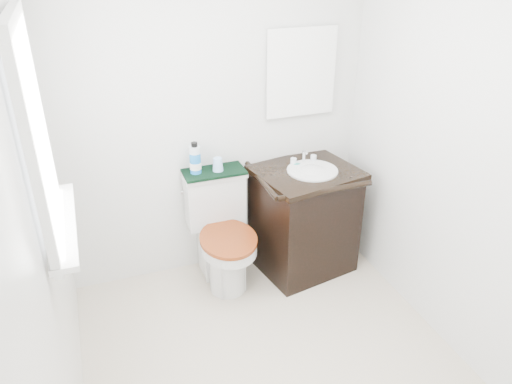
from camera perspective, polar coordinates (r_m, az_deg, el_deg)
floor at (r=3.18m, az=2.33°, el=-19.38°), size 2.40×2.40×0.00m
wall_back at (r=3.50m, az=-4.77°, el=8.70°), size 2.40×0.00×2.40m
wall_front at (r=1.62m, az=20.21°, el=-18.40°), size 2.40×0.00×2.40m
wall_left at (r=2.31m, az=-23.34°, el=-4.11°), size 0.00×2.40×2.40m
wall_right at (r=3.02m, az=22.59°, el=3.45°), size 0.00×2.40×2.40m
window at (r=2.39m, az=-24.07°, el=6.21°), size 0.02×0.70×0.90m
mirror at (r=3.62m, az=5.16°, el=13.43°), size 0.50×0.02×0.60m
toilet at (r=3.65m, az=-4.02°, el=-5.13°), size 0.44×0.64×0.82m
vanity at (r=3.75m, az=5.57°, el=-2.87°), size 0.79×0.71×0.92m
trash_bin at (r=3.63m, az=-3.17°, el=-9.07°), size 0.26×0.22×0.32m
towel at (r=3.53m, az=-4.83°, el=2.32°), size 0.43×0.22×0.02m
mouthwash_bottle at (r=3.46m, az=-6.97°, el=3.76°), size 0.08×0.08×0.23m
cup at (r=3.50m, az=-4.39°, el=3.17°), size 0.08×0.08×0.10m
soap_bar at (r=3.64m, az=4.68°, el=3.20°), size 0.07×0.04×0.02m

